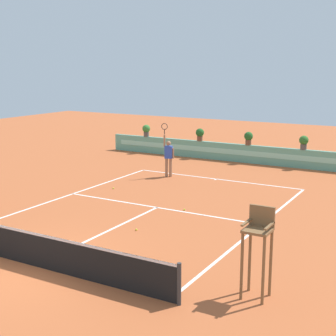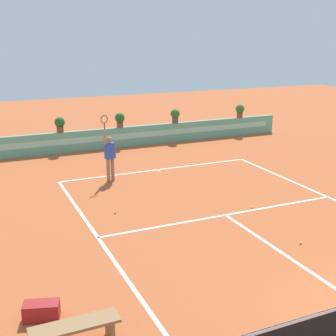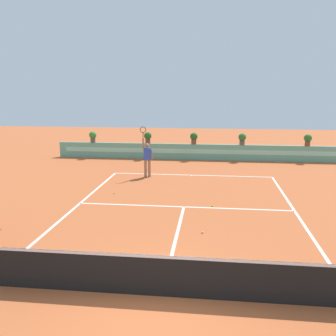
# 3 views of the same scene
# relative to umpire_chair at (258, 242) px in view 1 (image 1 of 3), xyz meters

# --- Properties ---
(ground_plane) EXTENTS (60.00, 60.00, 0.00)m
(ground_plane) POSITION_rel_umpire_chair_xyz_m (-5.77, 4.74, -1.34)
(ground_plane) COLOR #B2562D
(court_lines) EXTENTS (8.32, 11.94, 0.01)m
(court_lines) POSITION_rel_umpire_chair_xyz_m (-5.77, 5.45, -1.34)
(court_lines) COLOR white
(court_lines) RESTS_ON ground
(net) EXTENTS (8.92, 0.10, 1.00)m
(net) POSITION_rel_umpire_chair_xyz_m (-5.77, -1.26, -0.83)
(net) COLOR #333333
(net) RESTS_ON ground
(back_wall_barrier) EXTENTS (18.00, 0.21, 1.00)m
(back_wall_barrier) POSITION_rel_umpire_chair_xyz_m (-5.77, 15.12, -0.84)
(back_wall_barrier) COLOR #60A88E
(back_wall_barrier) RESTS_ON ground
(umpire_chair) EXTENTS (0.60, 0.60, 2.14)m
(umpire_chair) POSITION_rel_umpire_chair_xyz_m (0.00, 0.00, 0.00)
(umpire_chair) COLOR brown
(umpire_chair) RESTS_ON ground
(tennis_player) EXTENTS (0.60, 0.32, 2.58)m
(tennis_player) POSITION_rel_umpire_chair_xyz_m (-8.02, 9.97, -0.29)
(tennis_player) COLOR #9E7051
(tennis_player) RESTS_ON ground
(tennis_ball_near_baseline) EXTENTS (0.07, 0.07, 0.07)m
(tennis_ball_near_baseline) POSITION_rel_umpire_chair_xyz_m (-4.99, 2.52, -1.31)
(tennis_ball_near_baseline) COLOR #CCE033
(tennis_ball_near_baseline) RESTS_ON ground
(tennis_ball_mid_court) EXTENTS (0.07, 0.07, 0.07)m
(tennis_ball_mid_court) POSITION_rel_umpire_chair_xyz_m (-4.69, 5.31, -1.31)
(tennis_ball_mid_court) COLOR #CCE033
(tennis_ball_mid_court) RESTS_ON ground
(tennis_ball_by_sideline) EXTENTS (0.07, 0.07, 0.07)m
(tennis_ball_by_sideline) POSITION_rel_umpire_chair_xyz_m (-8.90, 6.65, -1.31)
(tennis_ball_by_sideline) COLOR #CCE033
(tennis_ball_by_sideline) RESTS_ON ground
(potted_plant_right) EXTENTS (0.48, 0.48, 0.72)m
(potted_plant_right) POSITION_rel_umpire_chair_xyz_m (-2.90, 15.13, 0.07)
(potted_plant_right) COLOR #514C47
(potted_plant_right) RESTS_ON back_wall_barrier
(potted_plant_centre) EXTENTS (0.48, 0.48, 0.72)m
(potted_plant_centre) POSITION_rel_umpire_chair_xyz_m (-5.92, 15.13, 0.07)
(potted_plant_centre) COLOR brown
(potted_plant_centre) RESTS_ON back_wall_barrier
(potted_plant_left) EXTENTS (0.48, 0.48, 0.72)m
(potted_plant_left) POSITION_rel_umpire_chair_xyz_m (-8.87, 15.13, 0.07)
(potted_plant_left) COLOR brown
(potted_plant_left) RESTS_ON back_wall_barrier
(potted_plant_far_left) EXTENTS (0.48, 0.48, 0.72)m
(potted_plant_far_left) POSITION_rel_umpire_chair_xyz_m (-12.51, 15.13, 0.07)
(potted_plant_far_left) COLOR #514C47
(potted_plant_far_left) RESTS_ON back_wall_barrier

